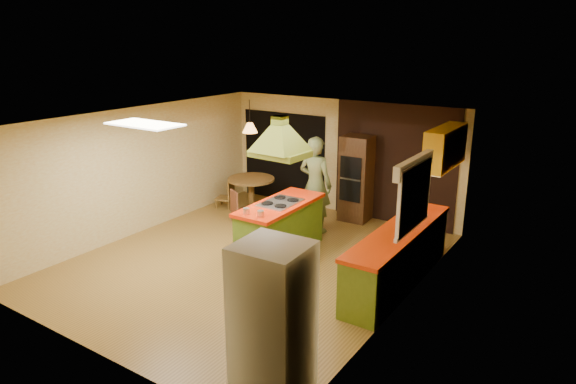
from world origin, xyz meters
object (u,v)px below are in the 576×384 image
Objects in this scene: kitchen_island at (280,228)px; dining_table at (251,188)px; canister_large at (422,203)px; refrigerator at (273,323)px; wall_oven at (356,178)px; man at (315,185)px.

dining_table is at bearing 139.29° from kitchen_island.
refrigerator is at bearing -90.91° from canister_large.
canister_large reaches higher than dining_table.
kitchen_island is at bearing -100.61° from wall_oven.
man is 1.13m from wall_oven.
wall_oven is 2.22m from canister_large.
kitchen_island is 1.85× the size of dining_table.
kitchen_island is 8.00× the size of canister_large.
kitchen_island is 2.43m from wall_oven.
canister_large reaches higher than kitchen_island.
wall_oven is (0.33, 2.37, 0.43)m from kitchen_island.
dining_table is (-1.85, 1.55, 0.06)m from kitchen_island.
man is at bearing 91.54° from kitchen_island.
kitchen_island is at bearing -40.06° from dining_table.
dining_table is at bearing 127.20° from refrigerator.
kitchen_island is 1.08× the size of refrigerator.
dining_table is (-1.80, 0.25, -0.42)m from man.
wall_oven reaches higher than dining_table.
man reaches higher than canister_large.
wall_oven is 2.36m from dining_table.
man reaches higher than dining_table.
canister_large is at bearing -35.97° from wall_oven.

